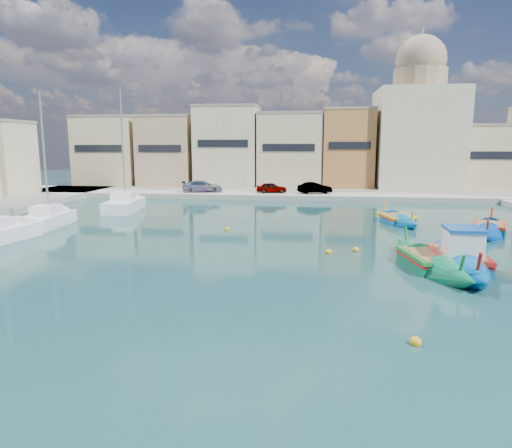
% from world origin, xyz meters
% --- Properties ---
extents(ground, '(160.00, 160.00, 0.00)m').
position_xyz_m(ground, '(0.00, 0.00, 0.00)').
color(ground, '#14363C').
rests_on(ground, ground).
extents(north_quay, '(80.00, 8.00, 0.60)m').
position_xyz_m(north_quay, '(0.00, 32.00, 0.30)').
color(north_quay, gray).
rests_on(north_quay, ground).
extents(north_townhouses, '(83.20, 7.87, 10.19)m').
position_xyz_m(north_townhouses, '(6.68, 39.36, 5.00)').
color(north_townhouses, '#C1B286').
rests_on(north_townhouses, ground).
extents(church_block, '(10.00, 10.00, 19.10)m').
position_xyz_m(church_block, '(10.00, 40.00, 8.41)').
color(church_block, '#C4B893').
rests_on(church_block, ground).
extents(parked_cars, '(17.03, 2.61, 1.30)m').
position_xyz_m(parked_cars, '(-9.84, 30.50, 1.22)').
color(parked_cars, '#4C1919').
rests_on(parked_cars, north_quay).
extents(luzzu_blue_cabin, '(2.76, 9.30, 3.25)m').
position_xyz_m(luzzu_blue_cabin, '(4.39, 2.66, 0.40)').
color(luzzu_blue_cabin, '#0056A4').
rests_on(luzzu_blue_cabin, ground).
extents(luzzu_cyan_mid, '(4.95, 8.45, 2.46)m').
position_xyz_m(luzzu_cyan_mid, '(9.27, 12.29, 0.26)').
color(luzzu_cyan_mid, '#003EA3').
rests_on(luzzu_cyan_mid, ground).
extents(luzzu_green, '(3.33, 7.37, 2.25)m').
position_xyz_m(luzzu_green, '(3.76, 15.65, 0.24)').
color(luzzu_green, '#0065A5').
rests_on(luzzu_green, ground).
extents(luzzu_blue_south, '(3.53, 9.10, 2.57)m').
position_xyz_m(luzzu_blue_south, '(3.01, 2.67, 0.27)').
color(luzzu_blue_south, '#0A6E46').
rests_on(luzzu_blue_south, ground).
extents(yacht_north, '(3.57, 8.91, 11.57)m').
position_xyz_m(yacht_north, '(-19.96, 21.02, 0.46)').
color(yacht_north, white).
rests_on(yacht_north, ground).
extents(yacht_midnorth, '(2.79, 7.57, 10.53)m').
position_xyz_m(yacht_midnorth, '(-22.33, 12.54, 0.42)').
color(yacht_midnorth, white).
rests_on(yacht_midnorth, ground).
extents(yacht_mid, '(3.55, 8.36, 10.23)m').
position_xyz_m(yacht_mid, '(-21.94, 7.05, 0.40)').
color(yacht_mid, white).
rests_on(yacht_mid, ground).
extents(mooring_buoys, '(25.05, 26.97, 0.36)m').
position_xyz_m(mooring_buoys, '(1.97, 4.85, 0.08)').
color(mooring_buoys, gold).
rests_on(mooring_buoys, ground).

